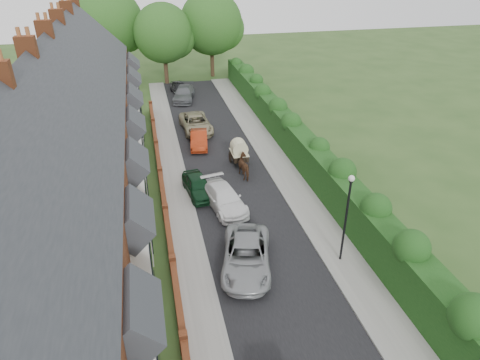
{
  "coord_description": "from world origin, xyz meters",
  "views": [
    {
      "loc": [
        -5.82,
        -12.3,
        14.76
      ],
      "look_at": [
        -0.7,
        10.02,
        2.2
      ],
      "focal_mm": 32.0,
      "sensor_mm": 36.0,
      "label": 1
    }
  ],
  "objects_px": {
    "lamppost": "(347,208)",
    "car_green": "(198,186)",
    "car_red": "(199,139)",
    "car_beige": "(196,123)",
    "horse": "(245,167)",
    "horse_cart": "(239,151)",
    "car_grey": "(184,94)",
    "car_silver_b": "(246,256)",
    "car_white": "(224,198)",
    "car_black": "(179,88)"
  },
  "relations": [
    {
      "from": "car_silver_b",
      "to": "car_green",
      "type": "relative_size",
      "value": 1.35
    },
    {
      "from": "lamppost",
      "to": "horse_cart",
      "type": "relative_size",
      "value": 1.85
    },
    {
      "from": "car_red",
      "to": "horse",
      "type": "distance_m",
      "value": 6.6
    },
    {
      "from": "car_silver_b",
      "to": "horse_cart",
      "type": "height_order",
      "value": "horse_cart"
    },
    {
      "from": "car_silver_b",
      "to": "horse",
      "type": "height_order",
      "value": "horse"
    },
    {
      "from": "car_silver_b",
      "to": "car_green",
      "type": "bearing_deg",
      "value": 114.5
    },
    {
      "from": "car_beige",
      "to": "horse",
      "type": "xyz_separation_m",
      "value": [
        2.3,
        -9.51,
        0.08
      ]
    },
    {
      "from": "car_silver_b",
      "to": "car_grey",
      "type": "height_order",
      "value": "car_silver_b"
    },
    {
      "from": "car_green",
      "to": "car_black",
      "type": "height_order",
      "value": "car_black"
    },
    {
      "from": "car_silver_b",
      "to": "car_black",
      "type": "relative_size",
      "value": 1.33
    },
    {
      "from": "car_red",
      "to": "car_green",
      "type": "bearing_deg",
      "value": -90.83
    },
    {
      "from": "car_white",
      "to": "horse_cart",
      "type": "distance_m",
      "value": 6.29
    },
    {
      "from": "car_beige",
      "to": "car_white",
      "type": "bearing_deg",
      "value": -93.64
    },
    {
      "from": "car_red",
      "to": "car_grey",
      "type": "distance_m",
      "value": 12.53
    },
    {
      "from": "lamppost",
      "to": "car_black",
      "type": "relative_size",
      "value": 1.3
    },
    {
      "from": "car_grey",
      "to": "car_black",
      "type": "distance_m",
      "value": 2.37
    },
    {
      "from": "car_white",
      "to": "horse_cart",
      "type": "bearing_deg",
      "value": 57.76
    },
    {
      "from": "car_white",
      "to": "car_silver_b",
      "type": "bearing_deg",
      "value": -100.77
    },
    {
      "from": "car_green",
      "to": "horse",
      "type": "height_order",
      "value": "horse"
    },
    {
      "from": "car_green",
      "to": "horse_cart",
      "type": "distance_m",
      "value": 5.35
    },
    {
      "from": "lamppost",
      "to": "horse",
      "type": "relative_size",
      "value": 2.69
    },
    {
      "from": "car_silver_b",
      "to": "car_beige",
      "type": "relative_size",
      "value": 1.0
    },
    {
      "from": "car_beige",
      "to": "horse",
      "type": "relative_size",
      "value": 2.74
    },
    {
      "from": "car_beige",
      "to": "horse",
      "type": "distance_m",
      "value": 9.78
    },
    {
      "from": "car_white",
      "to": "car_red",
      "type": "xyz_separation_m",
      "value": [
        -0.21,
        9.87,
        -0.04
      ]
    },
    {
      "from": "car_green",
      "to": "horse",
      "type": "distance_m",
      "value": 4.1
    },
    {
      "from": "car_green",
      "to": "car_red",
      "type": "height_order",
      "value": "car_green"
    },
    {
      "from": "horse_cart",
      "to": "car_silver_b",
      "type": "bearing_deg",
      "value": -100.98
    },
    {
      "from": "horse_cart",
      "to": "lamppost",
      "type": "bearing_deg",
      "value": -77.73
    },
    {
      "from": "car_beige",
      "to": "horse",
      "type": "height_order",
      "value": "horse"
    },
    {
      "from": "car_beige",
      "to": "car_grey",
      "type": "distance_m",
      "value": 9.13
    },
    {
      "from": "lamppost",
      "to": "car_green",
      "type": "bearing_deg",
      "value": 126.66
    },
    {
      "from": "car_red",
      "to": "car_black",
      "type": "relative_size",
      "value": 0.98
    },
    {
      "from": "horse",
      "to": "horse_cart",
      "type": "bearing_deg",
      "value": -99.91
    },
    {
      "from": "lamppost",
      "to": "car_white",
      "type": "height_order",
      "value": "lamppost"
    },
    {
      "from": "car_beige",
      "to": "horse_cart",
      "type": "xyz_separation_m",
      "value": [
        2.3,
        -7.44,
        0.42
      ]
    },
    {
      "from": "horse",
      "to": "car_black",
      "type": "bearing_deg",
      "value": -92.77
    },
    {
      "from": "car_green",
      "to": "car_beige",
      "type": "distance_m",
      "value": 11.36
    },
    {
      "from": "car_silver_b",
      "to": "horse_cart",
      "type": "bearing_deg",
      "value": 93.59
    },
    {
      "from": "horse",
      "to": "car_grey",
      "type": "bearing_deg",
      "value": -92.69
    },
    {
      "from": "car_beige",
      "to": "horse_cart",
      "type": "relative_size",
      "value": 1.89
    },
    {
      "from": "lamppost",
      "to": "car_grey",
      "type": "distance_m",
      "value": 29.55
    },
    {
      "from": "lamppost",
      "to": "car_green",
      "type": "xyz_separation_m",
      "value": [
        -6.4,
        8.6,
        -2.63
      ]
    },
    {
      "from": "car_green",
      "to": "horse_cart",
      "type": "height_order",
      "value": "horse_cart"
    },
    {
      "from": "car_red",
      "to": "car_beige",
      "type": "relative_size",
      "value": 0.74
    },
    {
      "from": "car_silver_b",
      "to": "car_beige",
      "type": "xyz_separation_m",
      "value": [
        0.0,
        19.27,
        -0.0
      ]
    },
    {
      "from": "car_grey",
      "to": "car_beige",
      "type": "bearing_deg",
      "value": -76.85
    },
    {
      "from": "car_beige",
      "to": "car_black",
      "type": "distance_m",
      "value": 11.49
    },
    {
      "from": "car_silver_b",
      "to": "horse",
      "type": "distance_m",
      "value": 10.03
    },
    {
      "from": "lamppost",
      "to": "car_white",
      "type": "bearing_deg",
      "value": 127.15
    }
  ]
}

